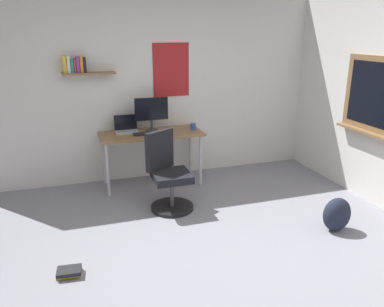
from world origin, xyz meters
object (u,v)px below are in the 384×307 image
coffee_mug (193,127)px  laptop (126,128)px  office_chair (168,176)px  backpack (337,214)px  computer_mouse (167,132)px  monitor_primary (151,112)px  desk (151,138)px  keyboard (147,134)px  book_stack_on_floor (69,272)px

coffee_mug → laptop: bearing=169.6°
office_chair → backpack: 1.95m
computer_mouse → backpack: bearing=-52.6°
monitor_primary → coffee_mug: bearing=-12.0°
monitor_primary → desk: bearing=-110.1°
office_chair → backpack: office_chair is taller
keyboard → coffee_mug: size_ratio=4.02×
computer_mouse → book_stack_on_floor: (-1.37, -1.80, -0.73)m
desk → book_stack_on_floor: (-1.16, -1.87, -0.64)m
monitor_primary → coffee_mug: monitor_primary is taller
keyboard → backpack: (1.69, -1.84, -0.57)m
keyboard → backpack: 2.56m
monitor_primary → computer_mouse: bearing=-44.0°
coffee_mug → book_stack_on_floor: coffee_mug is taller
office_chair → desk: bearing=91.7°
backpack → desk: bearing=130.1°
office_chair → coffee_mug: size_ratio=10.33×
office_chair → backpack: bearing=-34.8°
desk → coffee_mug: (0.60, -0.02, 0.13)m
desk → book_stack_on_floor: size_ratio=6.14×
monitor_primary → book_stack_on_floor: monitor_primary is taller
office_chair → laptop: 1.09m
office_chair → laptop: (-0.34, 0.95, 0.40)m
desk → book_stack_on_floor: desk is taller
computer_mouse → book_stack_on_floor: size_ratio=0.46×
monitor_primary → book_stack_on_floor: (-1.20, -1.97, -0.99)m
laptop → office_chair: bearing=-70.5°
laptop → monitor_primary: bearing=-7.9°
backpack → book_stack_on_floor: backpack is taller
computer_mouse → office_chair: bearing=-104.2°
laptop → computer_mouse: size_ratio=2.98×
desk → laptop: laptop is taller
laptop → keyboard: laptop is taller
desk → laptop: 0.37m
coffee_mug → backpack: bearing=-61.7°
laptop → book_stack_on_floor: laptop is taller
desk → office_chair: bearing=-88.3°
laptop → coffee_mug: (0.91, -0.17, -0.01)m
monitor_primary → computer_mouse: size_ratio=4.46×
computer_mouse → book_stack_on_floor: 2.38m
backpack → book_stack_on_floor: (-2.78, 0.05, -0.16)m
laptop → keyboard: size_ratio=0.84×
monitor_primary → keyboard: 0.33m
office_chair → backpack: size_ratio=2.51×
keyboard → computer_mouse: 0.28m
backpack → coffee_mug: bearing=118.3°
monitor_primary → backpack: (1.58, -2.01, -0.83)m
office_chair → computer_mouse: bearing=75.8°
keyboard → book_stack_on_floor: bearing=-121.3°
keyboard → backpack: bearing=-47.5°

